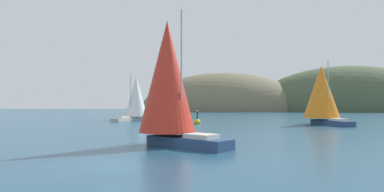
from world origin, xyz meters
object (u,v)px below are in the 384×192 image
object	(u,v)px
sailboat_orange_sail	(322,93)
sailboat_scarlet_sail	(168,80)
sailboat_white_mainsail	(135,98)
channel_buoy	(197,122)

from	to	relation	value
sailboat_orange_sail	sailboat_scarlet_sail	bearing A→B (deg)	-124.96
sailboat_white_mainsail	sailboat_orange_sail	distance (m)	36.11
sailboat_orange_sail	channel_buoy	xyz separation A→B (m)	(-21.07, -0.64, -4.91)
sailboat_white_mainsail	sailboat_scarlet_sail	size ratio (longest dim) A/B	0.82
sailboat_scarlet_sail	channel_buoy	distance (m)	30.02
sailboat_scarlet_sail	sailboat_orange_sail	size ratio (longest dim) A/B	1.09
sailboat_white_mainsail	channel_buoy	world-z (taller)	sailboat_white_mainsail
sailboat_orange_sail	channel_buoy	world-z (taller)	sailboat_orange_sail
sailboat_scarlet_sail	channel_buoy	xyz separation A→B (m)	(0.04, 29.55, -5.28)
sailboat_orange_sail	channel_buoy	bearing A→B (deg)	-178.27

